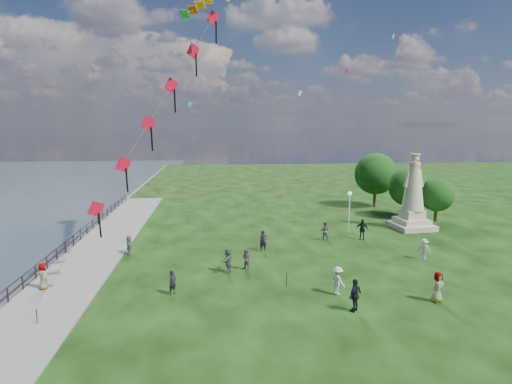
{
  "coord_description": "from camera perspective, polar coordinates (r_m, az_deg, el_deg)",
  "views": [
    {
      "loc": [
        -4.08,
        -23.23,
        10.44
      ],
      "look_at": [
        -1.0,
        8.0,
        5.5
      ],
      "focal_mm": 30.0,
      "sensor_mm": 36.0,
      "label": 1
    }
  ],
  "objects": [
    {
      "name": "person_9",
      "position": [
        40.57,
        13.96,
        -4.84
      ],
      "size": [
        1.26,
        1.01,
        1.92
      ],
      "primitive_type": "imported",
      "rotation": [
        0.0,
        0.0,
        -0.46
      ],
      "color": "black",
      "rests_on": "ground"
    },
    {
      "name": "person_5",
      "position": [
        36.47,
        -16.56,
        -6.78
      ],
      "size": [
        0.82,
        1.53,
        1.58
      ],
      "primitive_type": "imported",
      "rotation": [
        0.0,
        0.0,
        1.71
      ],
      "color": "#595960",
      "rests_on": "ground"
    },
    {
      "name": "person_3",
      "position": [
        25.36,
        13.08,
        -13.25
      ],
      "size": [
        1.22,
        1.18,
        1.92
      ],
      "primitive_type": "imported",
      "rotation": [
        0.0,
        0.0,
        3.87
      ],
      "color": "black",
      "rests_on": "ground"
    },
    {
      "name": "person_10",
      "position": [
        30.81,
        -26.51,
        -10.17
      ],
      "size": [
        0.78,
        0.96,
        1.7
      ],
      "primitive_type": "imported",
      "rotation": [
        0.0,
        0.0,
        1.95
      ],
      "color": "#595960",
      "rests_on": "ground"
    },
    {
      "name": "waterfront",
      "position": [
        35.68,
        -23.88,
        -8.97
      ],
      "size": [
        200.0,
        200.0,
        1.51
      ],
      "color": "#2C3D43",
      "rests_on": "ground"
    },
    {
      "name": "person_0",
      "position": [
        27.6,
        -11.07,
        -11.74
      ],
      "size": [
        0.65,
        0.66,
        1.54
      ],
      "primitive_type": "imported",
      "rotation": [
        0.0,
        0.0,
        0.81
      ],
      "color": "black",
      "rests_on": "ground"
    },
    {
      "name": "person_2",
      "position": [
        27.53,
        10.83,
        -11.53
      ],
      "size": [
        1.07,
        1.29,
        1.77
      ],
      "primitive_type": "imported",
      "rotation": [
        0.0,
        0.0,
        2.07
      ],
      "color": "silver",
      "rests_on": "ground"
    },
    {
      "name": "person_4",
      "position": [
        28.11,
        23.05,
        -11.58
      ],
      "size": [
        1.03,
        0.81,
        1.85
      ],
      "primitive_type": "imported",
      "rotation": [
        0.0,
        0.0,
        0.32
      ],
      "color": "#595960",
      "rests_on": "ground"
    },
    {
      "name": "red_kite_train",
      "position": [
        28.06,
        -12.9,
        10.53
      ],
      "size": [
        9.99,
        9.35,
        18.26
      ],
      "color": "black",
      "rests_on": "ground"
    },
    {
      "name": "person_1",
      "position": [
        31.36,
        -1.32,
        -9.0
      ],
      "size": [
        0.86,
        0.87,
        1.56
      ],
      "primitive_type": "imported",
      "rotation": [
        0.0,
        0.0,
        -0.8
      ],
      "color": "#595960",
      "rests_on": "ground"
    },
    {
      "name": "statue",
      "position": [
        45.86,
        20.17,
        -1.1
      ],
      "size": [
        4.16,
        4.16,
        7.61
      ],
      "rotation": [
        0.0,
        0.0,
        0.12
      ],
      "color": "beige",
      "rests_on": "ground"
    },
    {
      "name": "person_8",
      "position": [
        36.18,
        21.5,
        -7.11
      ],
      "size": [
        1.15,
        1.13,
        1.65
      ],
      "primitive_type": "imported",
      "rotation": [
        0.0,
        0.0,
        -0.75
      ],
      "color": "silver",
      "rests_on": "ground"
    },
    {
      "name": "person_11",
      "position": [
        30.92,
        -3.74,
        -9.04
      ],
      "size": [
        1.26,
        1.81,
        1.8
      ],
      "primitive_type": "imported",
      "rotation": [
        0.0,
        0.0,
        4.35
      ],
      "color": "#595960",
      "rests_on": "ground"
    },
    {
      "name": "person_7",
      "position": [
        39.67,
        9.15,
        -5.12
      ],
      "size": [
        0.98,
        0.78,
        1.75
      ],
      "primitive_type": "imported",
      "rotation": [
        0.0,
        0.0,
        2.81
      ],
      "color": "#595960",
      "rests_on": "ground"
    },
    {
      "name": "person_6",
      "position": [
        35.86,
        0.97,
        -6.52
      ],
      "size": [
        0.69,
        0.5,
        1.76
      ],
      "primitive_type": "imported",
      "rotation": [
        0.0,
        0.0,
        0.13
      ],
      "color": "black",
      "rests_on": "ground"
    },
    {
      "name": "small_kites",
      "position": [
        47.92,
        4.95,
        14.86
      ],
      "size": [
        23.15,
        12.69,
        28.46
      ],
      "color": "#1CACA2",
      "rests_on": "ground"
    },
    {
      "name": "lamppost",
      "position": [
        42.23,
        12.35,
        -1.47
      ],
      "size": [
        0.38,
        0.38,
        4.1
      ],
      "color": "silver",
      "rests_on": "ground"
    },
    {
      "name": "tree_row",
      "position": [
        53.72,
        17.96,
        1.44
      ],
      "size": [
        7.99,
        13.23,
        6.93
      ],
      "color": "#382314",
      "rests_on": "ground"
    }
  ]
}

